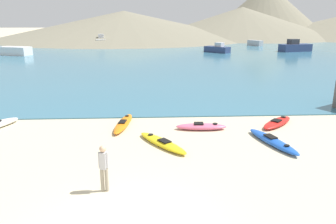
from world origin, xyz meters
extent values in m
cube|color=teal|center=(0.00, 45.34, 0.03)|extent=(160.00, 70.00, 0.06)
cone|color=gray|center=(-6.92, 89.28, 3.78)|extent=(71.72, 71.72, 7.55)
cone|color=gray|center=(28.07, 92.98, 4.39)|extent=(55.48, 55.48, 8.78)
cone|color=gray|center=(38.27, 102.13, 8.20)|extent=(39.10, 39.10, 16.40)
ellipsoid|color=orange|center=(-0.89, 8.97, 0.13)|extent=(1.10, 3.46, 0.27)
cube|color=black|center=(-0.91, 8.80, 0.29)|extent=(0.42, 0.66, 0.05)
cylinder|color=black|center=(-0.75, 9.90, 0.28)|extent=(0.22, 0.22, 0.02)
ellipsoid|color=red|center=(7.38, 8.71, 0.13)|extent=(2.56, 2.58, 0.26)
cube|color=black|center=(7.28, 8.61, 0.28)|extent=(0.66, 0.67, 0.05)
cylinder|color=black|center=(7.93, 9.27, 0.27)|extent=(0.27, 0.27, 0.02)
ellipsoid|color=blue|center=(6.12, 5.96, 0.15)|extent=(1.62, 3.53, 0.29)
cube|color=black|center=(6.07, 6.13, 0.32)|extent=(0.52, 0.70, 0.05)
cylinder|color=black|center=(6.40, 5.04, 0.30)|extent=(0.23, 0.23, 0.02)
ellipsoid|color=#E5668C|center=(3.17, 8.16, 0.15)|extent=(2.64, 0.86, 0.31)
cube|color=black|center=(3.04, 8.17, 0.33)|extent=(0.49, 0.42, 0.05)
cylinder|color=black|center=(3.89, 8.12, 0.32)|extent=(0.25, 0.25, 0.02)
ellipsoid|color=yellow|center=(1.09, 6.07, 0.12)|extent=(2.44, 3.12, 0.25)
cube|color=black|center=(1.18, 5.93, 0.27)|extent=(0.65, 0.70, 0.05)
cylinder|color=black|center=(0.57, 6.82, 0.26)|extent=(0.24, 0.24, 0.02)
cylinder|color=gray|center=(-1.03, 2.11, 0.41)|extent=(0.12, 0.12, 0.81)
cylinder|color=gray|center=(-0.88, 2.11, 0.41)|extent=(0.12, 0.12, 0.81)
cube|color=#B2B2B7|center=(-0.96, 2.11, 1.10)|extent=(0.22, 0.25, 0.58)
cylinder|color=#B2B2B7|center=(-1.08, 2.11, 1.12)|extent=(0.08, 0.08, 0.55)
cylinder|color=#B2B2B7|center=(-0.84, 2.11, 1.12)|extent=(0.08, 0.08, 0.55)
sphere|color=tan|center=(-0.96, 2.11, 1.51)|extent=(0.22, 0.22, 0.22)
cube|color=#B2B2B7|center=(22.24, 60.29, 0.61)|extent=(2.71, 3.41, 1.09)
cube|color=white|center=(-20.20, 44.31, 0.69)|extent=(5.16, 3.49, 1.27)
cube|color=navy|center=(25.32, 47.84, 0.67)|extent=(5.84, 3.51, 1.22)
cube|color=#333338|center=(24.79, 47.69, 1.71)|extent=(1.92, 1.65, 0.86)
cube|color=white|center=(-9.52, 61.47, 0.75)|extent=(2.16, 3.92, 1.38)
cube|color=silver|center=(-9.55, 61.84, 1.92)|extent=(1.20, 1.22, 0.96)
cube|color=navy|center=(11.63, 46.83, 0.54)|extent=(4.19, 4.18, 0.96)
cube|color=silver|center=(11.93, 46.53, 1.36)|extent=(1.61, 1.61, 0.67)
camera|label=1|loc=(0.63, -7.74, 5.54)|focal=35.00mm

